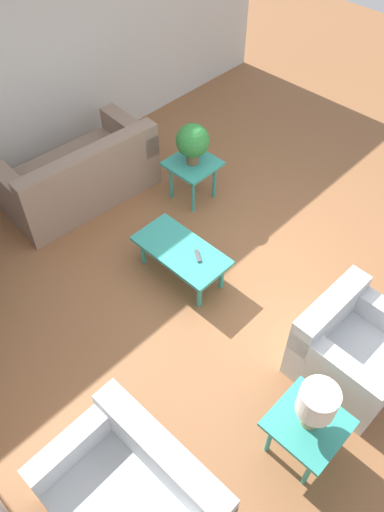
% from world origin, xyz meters
% --- Properties ---
extents(ground_plane, '(14.00, 14.00, 0.00)m').
position_xyz_m(ground_plane, '(0.00, 0.00, 0.00)').
color(ground_plane, '#8E5B38').
extents(wall_right, '(0.12, 7.20, 2.70)m').
position_xyz_m(wall_right, '(3.06, 0.00, 1.35)').
color(wall_right, silver).
rests_on(wall_right, ground_plane).
extents(sofa, '(1.06, 1.85, 0.85)m').
position_xyz_m(sofa, '(2.22, 0.38, 0.32)').
color(sofa, gray).
rests_on(sofa, ground_plane).
extents(armchair, '(0.88, 0.89, 0.78)m').
position_xyz_m(armchair, '(-1.37, 0.19, 0.32)').
color(armchair, silver).
rests_on(armchair, ground_plane).
extents(loveseat, '(1.23, 0.87, 0.78)m').
position_xyz_m(loveseat, '(-0.93, 2.31, 0.31)').
color(loveseat, silver).
rests_on(loveseat, ground_plane).
extents(coffee_table, '(1.01, 0.51, 0.39)m').
position_xyz_m(coffee_table, '(0.48, 0.42, 0.34)').
color(coffee_table, teal).
rests_on(coffee_table, ground_plane).
extents(side_table_plant, '(0.54, 0.54, 0.52)m').
position_xyz_m(side_table_plant, '(1.26, -0.55, 0.45)').
color(side_table_plant, teal).
rests_on(side_table_plant, ground_plane).
extents(side_table_lamp, '(0.54, 0.54, 0.52)m').
position_xyz_m(side_table_lamp, '(-1.52, 1.08, 0.45)').
color(side_table_lamp, teal).
rests_on(side_table_lamp, ground_plane).
extents(potted_plant, '(0.38, 0.38, 0.49)m').
position_xyz_m(potted_plant, '(1.26, -0.55, 0.81)').
color(potted_plant, brown).
rests_on(potted_plant, side_table_plant).
extents(table_lamp, '(0.28, 0.28, 0.47)m').
position_xyz_m(table_lamp, '(-1.52, 1.08, 0.84)').
color(table_lamp, '#997F4C').
rests_on(table_lamp, side_table_lamp).
extents(remote_control, '(0.16, 0.12, 0.02)m').
position_xyz_m(remote_control, '(0.29, 0.37, 0.40)').
color(remote_control, '#4C4C51').
rests_on(remote_control, coffee_table).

